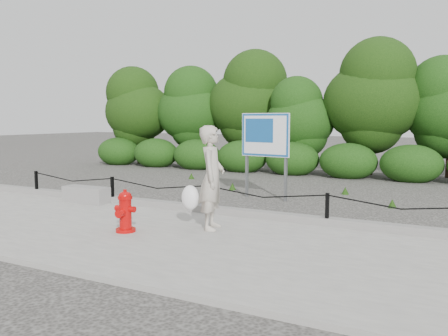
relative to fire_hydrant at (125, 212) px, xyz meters
The scene contains 9 objects.
ground 2.14m from the fire_hydrant, 78.80° to the left, with size 90.00×90.00×0.00m, color #2D2B28.
sidewalk 0.57m from the fire_hydrant, ahead, with size 14.00×4.00×0.08m, color gray.
curb 2.17m from the fire_hydrant, 79.06° to the left, with size 14.00×0.22×0.14m, color slate.
chain_barrier 2.10m from the fire_hydrant, 78.80° to the left, with size 10.06×0.06×0.60m.
treeline 11.25m from the fire_hydrant, 87.24° to the left, with size 20.30×3.69×4.68m.
fire_hydrant is the anchor object (origin of this frame).
pedestrian 1.56m from the fire_hydrant, 36.32° to the left, with size 0.82×0.76×1.81m.
concrete_block 3.22m from the fire_hydrant, 145.75° to the left, with size 1.13×0.40×0.36m, color gray.
advertising_sign 4.73m from the fire_hydrant, 82.33° to the left, with size 1.33×0.27×2.14m.
Camera 1 is at (4.81, -8.25, 2.01)m, focal length 38.00 mm.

